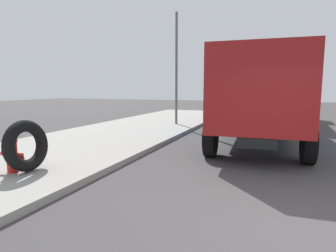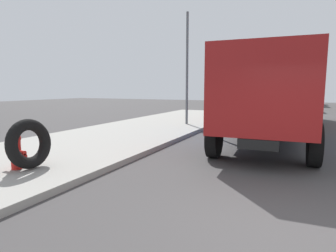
# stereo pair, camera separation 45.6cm
# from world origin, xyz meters

# --- Properties ---
(ground_plane) EXTENTS (80.00, 80.00, 0.00)m
(ground_plane) POSITION_xyz_m (0.00, 0.00, 0.00)
(ground_plane) COLOR #423F3F
(fire_hydrant) EXTENTS (0.26, 0.58, 0.82)m
(fire_hydrant) POSITION_xyz_m (0.16, 5.68, 0.58)
(fire_hydrant) COLOR red
(fire_hydrant) RESTS_ON sidewalk_curb
(loose_tire) EXTENTS (1.11, 0.38, 1.13)m
(loose_tire) POSITION_xyz_m (0.31, 5.43, 0.71)
(loose_tire) COLOR black
(loose_tire) RESTS_ON sidewalk_curb
(dump_truck_blue) EXTENTS (7.12, 3.08, 3.00)m
(dump_truck_blue) POSITION_xyz_m (5.82, 1.03, 1.61)
(dump_truck_blue) COLOR #1E3899
(dump_truck_blue) RESTS_ON ground
(dump_truck_red) EXTENTS (7.08, 2.99, 3.00)m
(dump_truck_red) POSITION_xyz_m (13.46, 0.64, 1.61)
(dump_truck_red) COLOR red
(dump_truck_red) RESTS_ON ground
(dump_truck_yellow) EXTENTS (7.08, 2.98, 3.00)m
(dump_truck_yellow) POSITION_xyz_m (25.53, 1.31, 1.61)
(dump_truck_yellow) COLOR gold
(dump_truck_yellow) RESTS_ON ground
(dump_truck_gray) EXTENTS (7.09, 3.01, 3.00)m
(dump_truck_gray) POSITION_xyz_m (33.17, 0.05, 1.61)
(dump_truck_gray) COLOR slate
(dump_truck_gray) RESTS_ON ground
(street_light_pole) EXTENTS (0.12, 0.12, 5.43)m
(street_light_pole) POSITION_xyz_m (9.24, 5.18, 2.86)
(street_light_pole) COLOR #595B5E
(street_light_pole) RESTS_ON sidewalk_curb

